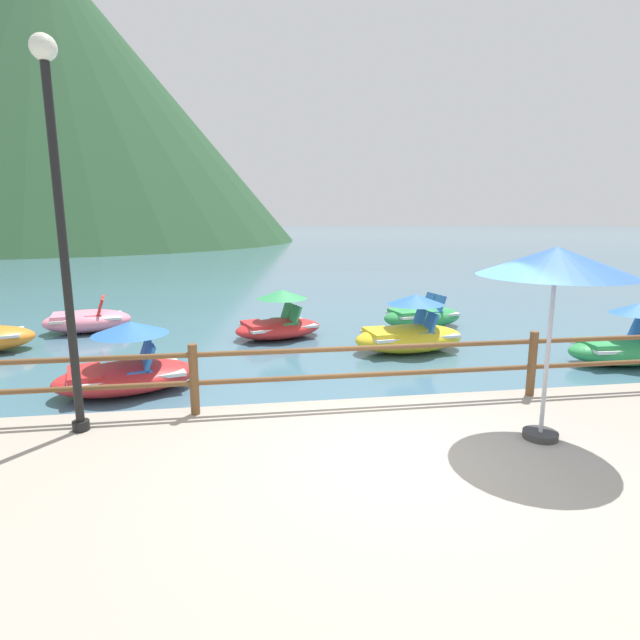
{
  "coord_description": "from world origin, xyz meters",
  "views": [
    {
      "loc": [
        -1.73,
        -5.01,
        2.98
      ],
      "look_at": [
        -0.18,
        5.0,
        0.9
      ],
      "focal_mm": 28.79,
      "sensor_mm": 36.0,
      "label": 1
    }
  ],
  "objects_px": {
    "pedal_boat_3": "(629,345)",
    "pedal_boat_5": "(422,316)",
    "lamp_post": "(59,207)",
    "pedal_boat_0": "(126,369)",
    "beach_umbrella": "(556,264)",
    "pedal_boat_1": "(279,322)",
    "pedal_boat_2": "(410,333)",
    "pedal_boat_6": "(87,320)"
  },
  "relations": [
    {
      "from": "pedal_boat_2",
      "to": "pedal_boat_6",
      "type": "relative_size",
      "value": 1.11
    },
    {
      "from": "pedal_boat_1",
      "to": "pedal_boat_2",
      "type": "xyz_separation_m",
      "value": [
        2.77,
        -1.74,
        0.03
      ]
    },
    {
      "from": "pedal_boat_2",
      "to": "pedal_boat_6",
      "type": "bearing_deg",
      "value": 157.57
    },
    {
      "from": "pedal_boat_2",
      "to": "pedal_boat_6",
      "type": "distance_m",
      "value": 8.26
    },
    {
      "from": "pedal_boat_3",
      "to": "lamp_post",
      "type": "bearing_deg",
      "value": -164.17
    },
    {
      "from": "lamp_post",
      "to": "pedal_boat_6",
      "type": "distance_m",
      "value": 8.27
    },
    {
      "from": "pedal_boat_0",
      "to": "pedal_boat_1",
      "type": "height_order",
      "value": "pedal_boat_0"
    },
    {
      "from": "pedal_boat_2",
      "to": "pedal_boat_1",
      "type": "bearing_deg",
      "value": 147.96
    },
    {
      "from": "beach_umbrella",
      "to": "pedal_boat_6",
      "type": "xyz_separation_m",
      "value": [
        -7.41,
        8.6,
        -2.14
      ]
    },
    {
      "from": "pedal_boat_6",
      "to": "pedal_boat_5",
      "type": "bearing_deg",
      "value": -5.35
    },
    {
      "from": "pedal_boat_5",
      "to": "pedal_boat_6",
      "type": "relative_size",
      "value": 1.02
    },
    {
      "from": "pedal_boat_3",
      "to": "beach_umbrella",
      "type": "bearing_deg",
      "value": -138.4
    },
    {
      "from": "lamp_post",
      "to": "pedal_boat_2",
      "type": "relative_size",
      "value": 1.69
    },
    {
      "from": "pedal_boat_2",
      "to": "pedal_boat_5",
      "type": "distance_m",
      "value": 2.6
    },
    {
      "from": "pedal_boat_1",
      "to": "pedal_boat_3",
      "type": "bearing_deg",
      "value": -26.12
    },
    {
      "from": "pedal_boat_5",
      "to": "pedal_boat_1",
      "type": "bearing_deg",
      "value": -171.33
    },
    {
      "from": "pedal_boat_5",
      "to": "pedal_boat_6",
      "type": "height_order",
      "value": "same"
    },
    {
      "from": "beach_umbrella",
      "to": "pedal_boat_6",
      "type": "distance_m",
      "value": 11.55
    },
    {
      "from": "lamp_post",
      "to": "pedal_boat_2",
      "type": "distance_m",
      "value": 7.61
    },
    {
      "from": "pedal_boat_0",
      "to": "pedal_boat_2",
      "type": "distance_m",
      "value": 5.92
    },
    {
      "from": "pedal_boat_6",
      "to": "pedal_boat_3",
      "type": "bearing_deg",
      "value": -22.18
    },
    {
      "from": "pedal_boat_5",
      "to": "pedal_boat_6",
      "type": "xyz_separation_m",
      "value": [
        -8.77,
        0.82,
        -0.0
      ]
    },
    {
      "from": "pedal_boat_3",
      "to": "pedal_boat_5",
      "type": "distance_m",
      "value": 4.93
    },
    {
      "from": "pedal_boat_2",
      "to": "pedal_boat_5",
      "type": "height_order",
      "value": "pedal_boat_2"
    },
    {
      "from": "beach_umbrella",
      "to": "pedal_boat_6",
      "type": "relative_size",
      "value": 0.95
    },
    {
      "from": "pedal_boat_0",
      "to": "pedal_boat_1",
      "type": "xyz_separation_m",
      "value": [
        2.86,
        3.54,
        -0.01
      ]
    },
    {
      "from": "pedal_boat_6",
      "to": "beach_umbrella",
      "type": "bearing_deg",
      "value": -49.22
    },
    {
      "from": "beach_umbrella",
      "to": "pedal_boat_5",
      "type": "relative_size",
      "value": 0.93
    },
    {
      "from": "lamp_post",
      "to": "pedal_boat_0",
      "type": "distance_m",
      "value": 3.7
    },
    {
      "from": "lamp_post",
      "to": "pedal_boat_6",
      "type": "height_order",
      "value": "lamp_post"
    },
    {
      "from": "pedal_boat_3",
      "to": "pedal_boat_1",
      "type": "bearing_deg",
      "value": 153.88
    },
    {
      "from": "pedal_boat_1",
      "to": "pedal_boat_5",
      "type": "relative_size",
      "value": 1.02
    },
    {
      "from": "pedal_boat_1",
      "to": "pedal_boat_2",
      "type": "height_order",
      "value": "pedal_boat_2"
    },
    {
      "from": "pedal_boat_6",
      "to": "pedal_boat_1",
      "type": "bearing_deg",
      "value": -16.25
    },
    {
      "from": "lamp_post",
      "to": "beach_umbrella",
      "type": "distance_m",
      "value": 5.55
    },
    {
      "from": "pedal_boat_3",
      "to": "pedal_boat_5",
      "type": "xyz_separation_m",
      "value": [
        -2.95,
        3.96,
        -0.1
      ]
    },
    {
      "from": "pedal_boat_0",
      "to": "pedal_boat_5",
      "type": "relative_size",
      "value": 1.09
    },
    {
      "from": "lamp_post",
      "to": "beach_umbrella",
      "type": "bearing_deg",
      "value": -11.11
    },
    {
      "from": "beach_umbrella",
      "to": "pedal_boat_5",
      "type": "xyz_separation_m",
      "value": [
        1.35,
        7.77,
        -2.14
      ]
    },
    {
      "from": "pedal_boat_3",
      "to": "pedal_boat_0",
      "type": "bearing_deg",
      "value": -178.92
    },
    {
      "from": "pedal_boat_5",
      "to": "pedal_boat_2",
      "type": "bearing_deg",
      "value": -115.95
    },
    {
      "from": "beach_umbrella",
      "to": "pedal_boat_1",
      "type": "bearing_deg",
      "value": 109.57
    }
  ]
}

